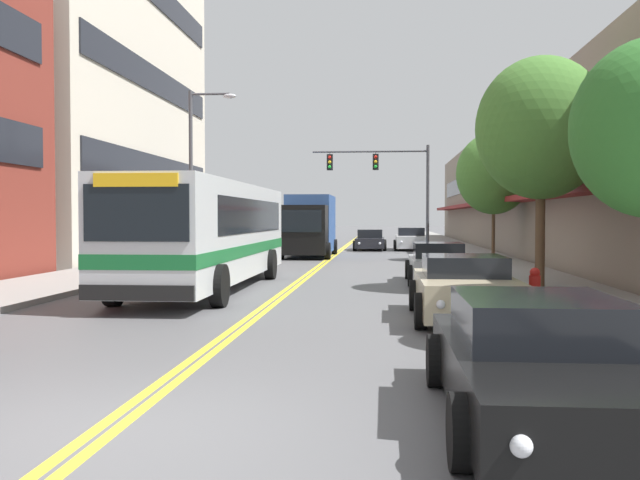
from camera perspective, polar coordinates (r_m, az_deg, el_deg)
ground_plane at (r=43.91m, az=1.59°, el=-0.88°), size 240.00×240.00×0.00m
sidewalk_left at (r=44.94m, az=-7.68°, el=-0.74°), size 3.51×106.00×0.15m
sidewalk_right at (r=44.06m, az=11.05°, el=-0.81°), size 3.51×106.00×0.15m
centre_line at (r=43.91m, az=1.59°, el=-0.88°), size 0.34×106.00×0.01m
storefront_row_right at (r=45.06m, az=18.68°, el=4.00°), size 9.10×68.00×7.72m
city_bus at (r=20.94m, az=-8.79°, el=0.82°), size 2.82×12.23×3.03m
car_navy_parked_left_near at (r=35.25m, az=-6.46°, el=-0.63°), size 2.10×4.68×1.23m
car_black_parked_right_foreground at (r=7.65m, az=17.19°, el=-9.45°), size 2.09×4.84×1.27m
car_beige_parked_right_mid at (r=14.77m, az=11.48°, el=-3.87°), size 2.13×4.46×1.29m
car_silver_parked_right_far at (r=22.90m, az=9.44°, el=-1.91°), size 2.01×4.32×1.27m
car_white_parked_right_end at (r=45.61m, az=7.29°, el=0.03°), size 2.17×4.84×1.41m
car_charcoal_moving_lead at (r=45.17m, az=4.03°, el=-0.05°), size 2.06×4.47×1.30m
box_truck at (r=37.65m, az=-0.85°, el=1.19°), size 2.60×7.06×3.24m
traffic_signal_mast at (r=41.18m, az=5.38°, el=5.13°), size 6.70×0.38×6.20m
street_lamp_left_far at (r=30.16m, az=-9.78°, el=6.15°), size 2.01×0.28×7.32m
street_tree_right_mid at (r=20.91m, az=17.27°, el=8.52°), size 3.60×3.60×6.39m
street_tree_right_far at (r=34.66m, az=13.73°, el=5.19°), size 3.51×3.51×5.93m
fire_hydrant at (r=16.07m, az=16.79°, el=-3.64°), size 0.32×0.24×0.85m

